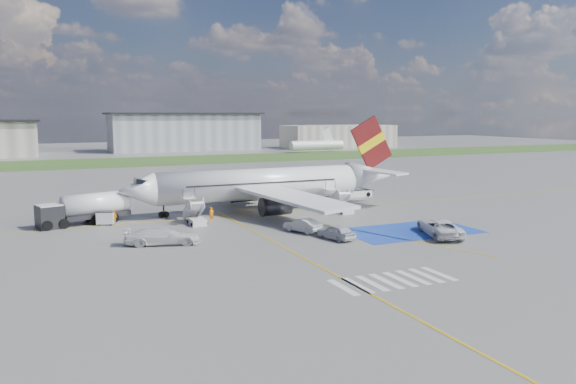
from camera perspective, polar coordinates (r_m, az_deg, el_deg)
name	(u,v)px	position (r m, az deg, el deg)	size (l,w,h in m)	color
ground	(308,232)	(58.41, 2.00, -4.06)	(400.00, 400.00, 0.00)	#60605E
grass_strip	(145,161)	(148.94, -14.28, 3.04)	(400.00, 30.00, 0.01)	#2D4C1E
taxiway_line_main	(265,213)	(69.18, -2.37, -2.16)	(120.00, 0.20, 0.01)	gold
taxiway_line_cross	(306,259)	(47.53, 1.87, -6.86)	(0.20, 60.00, 0.01)	gold
taxiway_line_diag	(265,213)	(69.18, -2.37, -2.16)	(0.20, 60.00, 0.01)	gold
staging_box	(410,231)	(60.16, 12.31, -3.88)	(14.00, 8.00, 0.01)	#1B3EA4
crosswalk	(393,280)	(42.44, 10.61, -8.82)	(9.00, 4.00, 0.01)	silver
terminal_centre	(184,132)	(191.79, -10.49, 6.00)	(48.00, 18.00, 12.00)	gray
terminal_east	(338,136)	(205.53, 5.15, 5.66)	(40.00, 16.00, 8.00)	gray
airliner	(270,183)	(71.07, -1.85, 0.88)	(36.81, 32.95, 11.92)	silver
airstairs_fwd	(196,219)	(63.07, -9.31, -2.68)	(1.90, 5.20, 3.60)	silver
airstairs_aft	(342,207)	(69.99, 5.50, -1.56)	(1.90, 5.20, 3.60)	silver
fuel_tanker	(85,211)	(66.24, -19.94, -1.85)	(10.17, 5.19, 3.36)	black
gpu_cart	(106,219)	(65.02, -18.04, -2.60)	(2.09, 1.69, 1.52)	silver
belt_loader	(354,194)	(83.46, 6.72, -0.17)	(5.75, 2.25, 1.71)	silver
car_silver_a	(336,232)	(55.03, 4.88, -4.04)	(1.75, 4.36, 1.48)	silver
car_silver_b	(303,225)	(58.11, 1.49, -3.39)	(1.52, 4.35, 1.43)	#A7A9AE
van_white_a	(440,224)	(58.50, 15.14, -3.18)	(2.77, 6.02, 2.26)	white
van_white_b	(163,234)	(53.83, -12.61, -4.16)	(2.14, 5.27, 2.06)	silver
crew_fwd	(212,214)	(64.62, -7.77, -2.24)	(0.58, 0.38, 1.59)	orange
crew_nose	(114,218)	(64.73, -17.28, -2.50)	(0.79, 0.61, 1.62)	orange
crew_aft	(325,207)	(68.16, 3.79, -1.55)	(1.07, 0.45, 1.83)	orange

